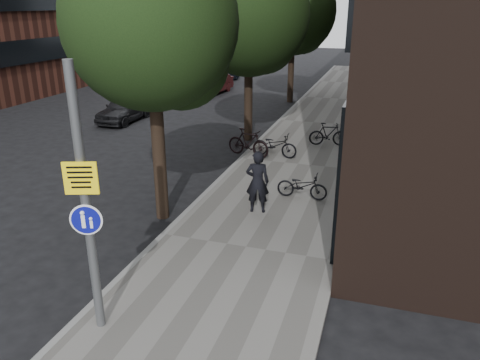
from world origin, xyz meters
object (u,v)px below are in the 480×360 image
at_px(signpost, 86,205).
at_px(pedestrian, 257,182).
at_px(parked_car_near, 125,108).
at_px(parked_bike_facade_near, 302,186).

relative_size(signpost, pedestrian, 2.67).
bearing_deg(parked_car_near, parked_bike_facade_near, -35.92).
bearing_deg(parked_bike_facade_near, signpost, 162.66).
relative_size(signpost, parked_bike_facade_near, 3.13).
distance_m(pedestrian, parked_car_near, 13.21).
relative_size(signpost, parked_car_near, 1.25).
distance_m(signpost, parked_bike_facade_near, 7.81).
relative_size(pedestrian, parked_car_near, 0.47).
height_order(signpost, parked_car_near, signpost).
xyz_separation_m(parked_bike_facade_near, parked_car_near, (-10.68, 7.67, 0.13)).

